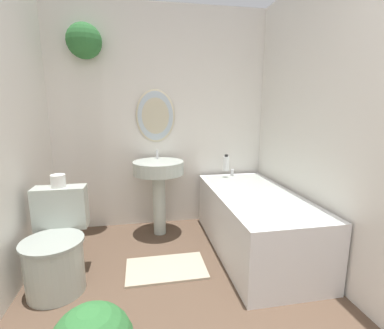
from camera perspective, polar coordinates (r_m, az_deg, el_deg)
wall_back at (r=3.14m, az=-7.65°, el=10.49°), size 2.45×0.34×2.40m
wall_right at (r=2.22m, az=30.09°, el=6.64°), size 0.06×2.99×2.40m
toilet at (r=2.39m, az=-26.07°, el=-15.53°), size 0.43×0.58×0.72m
pedestal_sink at (r=2.91m, az=-6.87°, el=-2.48°), size 0.52×0.52×0.89m
bathtub at (r=2.72m, az=12.67°, el=-11.12°), size 0.73×1.54×0.64m
shampoo_bottle at (r=3.14m, az=7.01°, el=0.27°), size 0.07×0.07×0.18m
bath_mat at (r=2.49m, az=-5.32°, el=-20.48°), size 0.66×0.40×0.02m
toilet_paper_roll at (r=2.42m, az=-25.77°, el=-3.05°), size 0.11×0.11×0.10m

